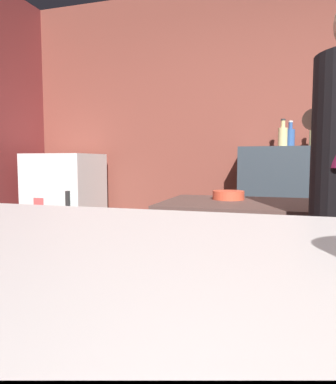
# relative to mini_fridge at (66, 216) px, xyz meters

# --- Properties ---
(wall_back) EXTENTS (5.20, 0.10, 2.70)m
(wall_back) POSITION_rel_mini_fridge_xyz_m (2.05, 0.45, 0.76)
(wall_back) COLOR brown
(wall_back) RESTS_ON ground
(back_shelf) EXTENTS (1.00, 0.36, 1.24)m
(back_shelf) POSITION_rel_mini_fridge_xyz_m (2.11, 0.17, 0.03)
(back_shelf) COLOR #303A42
(back_shelf) RESTS_ON ground
(mini_fridge) EXTENTS (0.61, 0.58, 1.19)m
(mini_fridge) POSITION_rel_mini_fridge_xyz_m (0.00, 0.00, 0.00)
(mini_fridge) COLOR white
(mini_fridge) RESTS_ON ground
(mixing_bowl) EXTENTS (0.17, 0.17, 0.05)m
(mixing_bowl) POSITION_rel_mini_fridge_xyz_m (1.67, -0.99, 0.34)
(mixing_bowl) COLOR #CD4A30
(mixing_bowl) RESTS_ON prep_counter
(bottle_soy) EXTENTS (0.07, 0.07, 0.22)m
(bottle_soy) POSITION_rel_mini_fridge_xyz_m (2.02, 0.26, 0.73)
(bottle_soy) COLOR #325899
(bottle_soy) RESTS_ON back_shelf
(bottle_vinegar) EXTENTS (0.07, 0.07, 0.20)m
(bottle_vinegar) POSITION_rel_mini_fridge_xyz_m (2.19, 0.11, 0.72)
(bottle_vinegar) COLOR #C7CE86
(bottle_vinegar) RESTS_ON back_shelf
(bottle_olive_oil) EXTENTS (0.08, 0.08, 0.23)m
(bottle_olive_oil) POSITION_rel_mini_fridge_xyz_m (1.96, 0.18, 0.73)
(bottle_olive_oil) COLOR #D7CA86
(bottle_olive_oil) RESTS_ON back_shelf
(bottle_hot_sauce) EXTENTS (0.07, 0.07, 0.19)m
(bottle_hot_sauce) POSITION_rel_mini_fridge_xyz_m (2.20, 0.24, 0.72)
(bottle_hot_sauce) COLOR #D5D283
(bottle_hot_sauce) RESTS_ON back_shelf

